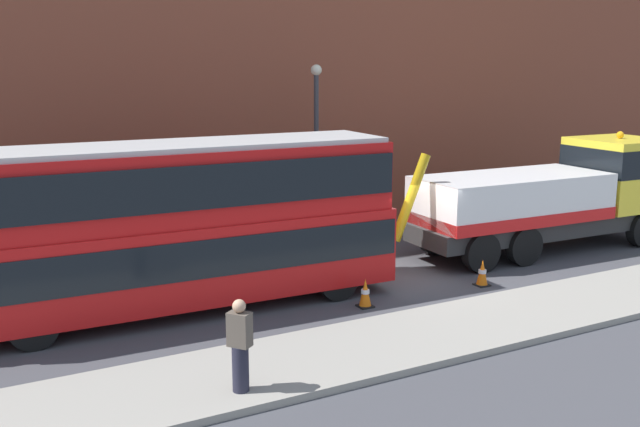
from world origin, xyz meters
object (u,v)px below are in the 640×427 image
(traffic_cone_near_bus, at_px, (365,294))
(traffic_cone_midway, at_px, (482,273))
(recovery_tow_truck, at_px, (555,195))
(pedestrian_onlooker, at_px, (240,347))
(street_lamp, at_px, (316,137))
(double_decker_bus, at_px, (172,220))

(traffic_cone_near_bus, relative_size, traffic_cone_midway, 1.00)
(recovery_tow_truck, xyz_separation_m, traffic_cone_midway, (-4.63, -2.01, -1.42))
(pedestrian_onlooker, distance_m, traffic_cone_midway, 8.87)
(traffic_cone_midway, bearing_deg, traffic_cone_near_bus, 179.58)
(street_lamp, bearing_deg, double_decker_bus, -143.90)
(pedestrian_onlooker, relative_size, traffic_cone_near_bus, 2.38)
(traffic_cone_near_bus, xyz_separation_m, street_lamp, (2.21, 6.65, 3.13))
(double_decker_bus, relative_size, street_lamp, 1.91)
(traffic_cone_midway, xyz_separation_m, street_lamp, (-1.48, 6.68, 3.13))
(street_lamp, bearing_deg, traffic_cone_near_bus, -108.34)
(recovery_tow_truck, distance_m, traffic_cone_near_bus, 8.67)
(double_decker_bus, relative_size, pedestrian_onlooker, 6.50)
(recovery_tow_truck, relative_size, street_lamp, 1.75)
(double_decker_bus, xyz_separation_m, street_lamp, (6.39, 4.66, 1.24))
(traffic_cone_near_bus, relative_size, street_lamp, 0.12)
(traffic_cone_near_bus, bearing_deg, recovery_tow_truck, 13.39)
(pedestrian_onlooker, bearing_deg, traffic_cone_midway, -15.99)
(traffic_cone_near_bus, height_order, street_lamp, street_lamp)
(pedestrian_onlooker, height_order, street_lamp, street_lamp)
(pedestrian_onlooker, bearing_deg, double_decker_bus, 48.84)
(pedestrian_onlooker, bearing_deg, street_lamp, 18.61)
(pedestrian_onlooker, xyz_separation_m, traffic_cone_near_bus, (4.58, 3.16, -0.64))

